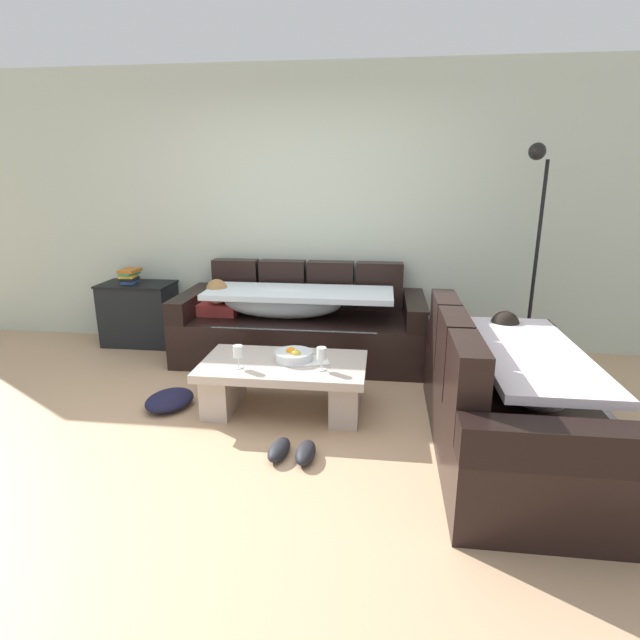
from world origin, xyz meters
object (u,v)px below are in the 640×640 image
object	(u,v)px
open_magazine	(309,361)
side_cabinet	(139,314)
fruit_bowl	(294,356)
wine_glass_near_right	(321,354)
book_stack_on_cabinet	(129,275)
pair_of_shoes	(292,451)
couch_along_wall	(298,325)
crumpled_garment	(170,400)
couch_near_window	(508,401)
wine_glass_near_left	(238,352)
floor_lamp	(533,244)
coffee_table	(284,380)

from	to	relation	value
open_magazine	side_cabinet	world-z (taller)	side_cabinet
fruit_bowl	side_cabinet	world-z (taller)	side_cabinet
wine_glass_near_right	book_stack_on_cabinet	size ratio (longest dim) A/B	0.71
book_stack_on_cabinet	pair_of_shoes	size ratio (longest dim) A/B	0.75
couch_along_wall	side_cabinet	size ratio (longest dim) A/B	3.17
crumpled_garment	wine_glass_near_right	bearing A→B (deg)	-2.53
couch_along_wall	wine_glass_near_right	xyz separation A→B (m)	(0.38, -1.24, 0.16)
couch_along_wall	couch_near_window	distance (m)	2.19
couch_along_wall	fruit_bowl	size ratio (longest dim) A/B	8.15
wine_glass_near_left	book_stack_on_cabinet	bearing A→B (deg)	135.89
couch_along_wall	pair_of_shoes	size ratio (longest dim) A/B	7.36
open_magazine	side_cabinet	size ratio (longest dim) A/B	0.39
wine_glass_near_left	side_cabinet	size ratio (longest dim) A/B	0.23
fruit_bowl	floor_lamp	bearing A→B (deg)	31.20
book_stack_on_cabinet	fruit_bowl	bearing A→B (deg)	-34.46
book_stack_on_cabinet	floor_lamp	world-z (taller)	floor_lamp
wine_glass_near_right	open_magazine	world-z (taller)	wine_glass_near_right
floor_lamp	crumpled_garment	world-z (taller)	floor_lamp
coffee_table	floor_lamp	size ratio (longest dim) A/B	0.62
couch_near_window	fruit_bowl	world-z (taller)	couch_near_window
pair_of_shoes	crumpled_garment	bearing A→B (deg)	150.77
couch_along_wall	coffee_table	size ratio (longest dim) A/B	1.90
couch_near_window	floor_lamp	distance (m)	1.83
open_magazine	book_stack_on_cabinet	world-z (taller)	book_stack_on_cabinet
coffee_table	pair_of_shoes	world-z (taller)	coffee_table
couch_near_window	side_cabinet	distance (m)	3.71
side_cabinet	couch_along_wall	bearing A→B (deg)	-7.63
floor_lamp	pair_of_shoes	world-z (taller)	floor_lamp
couch_along_wall	open_magazine	size ratio (longest dim) A/B	8.15
pair_of_shoes	couch_near_window	bearing A→B (deg)	11.59
side_cabinet	floor_lamp	distance (m)	3.85
couch_near_window	wine_glass_near_right	bearing A→B (deg)	77.81
fruit_bowl	pair_of_shoes	world-z (taller)	fruit_bowl
open_magazine	crumpled_garment	world-z (taller)	open_magazine
fruit_bowl	side_cabinet	xyz separation A→B (m)	(-1.85, 1.31, -0.10)
coffee_table	open_magazine	world-z (taller)	open_magazine
wine_glass_near_left	book_stack_on_cabinet	world-z (taller)	book_stack_on_cabinet
crumpled_garment	pair_of_shoes	bearing A→B (deg)	-29.23
side_cabinet	book_stack_on_cabinet	distance (m)	0.40
coffee_table	book_stack_on_cabinet	bearing A→B (deg)	143.76
fruit_bowl	wine_glass_near_left	bearing A→B (deg)	-152.36
book_stack_on_cabinet	pair_of_shoes	distance (m)	2.92
floor_lamp	pair_of_shoes	bearing A→B (deg)	-134.33
open_magazine	couch_near_window	bearing A→B (deg)	-33.16
coffee_table	floor_lamp	xyz separation A→B (m)	(1.99, 1.20, 0.88)
couch_near_window	wine_glass_near_right	distance (m)	1.25
couch_along_wall	fruit_bowl	distance (m)	1.10
open_magazine	pair_of_shoes	distance (m)	0.77
floor_lamp	pair_of_shoes	distance (m)	2.80
couch_near_window	pair_of_shoes	bearing A→B (deg)	101.59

